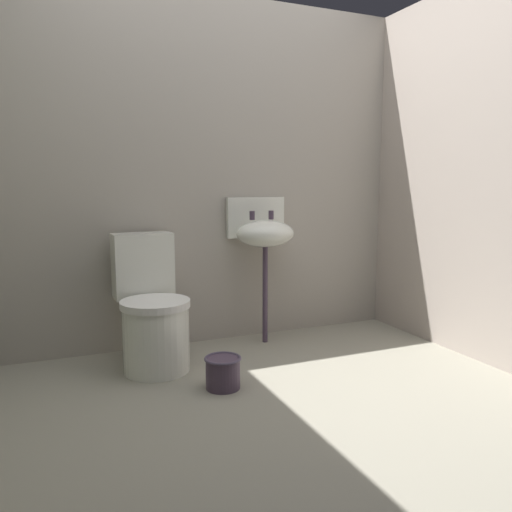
{
  "coord_description": "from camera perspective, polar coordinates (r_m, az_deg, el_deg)",
  "views": [
    {
      "loc": [
        -1.05,
        -2.19,
        1.08
      ],
      "look_at": [
        0.0,
        0.27,
        0.7
      ],
      "focal_mm": 35.69,
      "sensor_mm": 36.0,
      "label": 1
    }
  ],
  "objects": [
    {
      "name": "toilet_near_wall",
      "position": [
        3.09,
        -11.58,
        -6.33
      ],
      "size": [
        0.41,
        0.6,
        0.78
      ],
      "rotation": [
        0.0,
        0.0,
        3.17
      ],
      "color": "silver",
      "rests_on": "ground"
    },
    {
      "name": "wall_back",
      "position": [
        3.5,
        -5.65,
        9.2
      ],
      "size": [
        3.18,
        0.1,
        2.3
      ],
      "primitive_type": "cube",
      "color": "gray",
      "rests_on": "ground"
    },
    {
      "name": "ground_plane",
      "position": [
        2.68,
        2.38,
        -16.66
      ],
      "size": [
        3.18,
        2.58,
        0.08
      ],
      "primitive_type": "cube",
      "color": "gray"
    },
    {
      "name": "bucket",
      "position": [
        2.78,
        -3.73,
        -12.82
      ],
      "size": [
        0.2,
        0.2,
        0.17
      ],
      "color": "#423344",
      "rests_on": "ground"
    },
    {
      "name": "wall_right",
      "position": [
        3.39,
        24.56,
        8.55
      ],
      "size": [
        0.1,
        2.38,
        2.3
      ],
      "primitive_type": "cube",
      "color": "gray",
      "rests_on": "ground"
    },
    {
      "name": "sink",
      "position": [
        3.43,
        0.86,
        2.64
      ],
      "size": [
        0.42,
        0.35,
        0.99
      ],
      "color": "#423344",
      "rests_on": "ground"
    }
  ]
}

